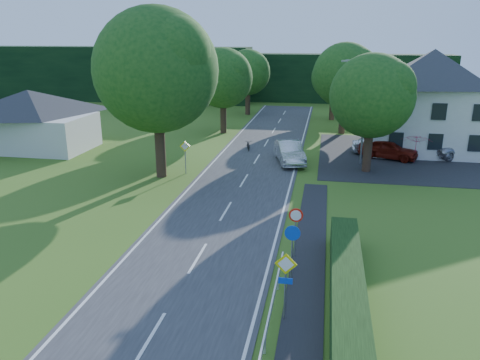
% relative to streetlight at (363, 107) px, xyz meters
% --- Properties ---
extents(road, '(7.00, 80.00, 0.04)m').
position_rel_streetlight_xyz_m(road, '(-8.06, -10.00, -4.44)').
color(road, '#343436').
rests_on(road, ground).
extents(parking_pad, '(14.00, 16.00, 0.04)m').
position_rel_streetlight_xyz_m(parking_pad, '(3.94, 3.00, -4.44)').
color(parking_pad, '#252427').
rests_on(parking_pad, ground).
extents(line_edge_left, '(0.12, 80.00, 0.01)m').
position_rel_streetlight_xyz_m(line_edge_left, '(-11.31, -10.00, -4.42)').
color(line_edge_left, white).
rests_on(line_edge_left, road).
extents(line_edge_right, '(0.12, 80.00, 0.01)m').
position_rel_streetlight_xyz_m(line_edge_right, '(-4.81, -10.00, -4.42)').
color(line_edge_right, white).
rests_on(line_edge_right, road).
extents(line_centre, '(0.12, 80.00, 0.01)m').
position_rel_streetlight_xyz_m(line_centre, '(-8.06, -10.00, -4.42)').
color(line_centre, white).
rests_on(line_centre, road).
extents(tree_main, '(9.40, 9.40, 11.64)m').
position_rel_streetlight_xyz_m(tree_main, '(-14.06, -6.00, 1.36)').
color(tree_main, '#164815').
rests_on(tree_main, ground).
extents(tree_left_far, '(7.00, 7.00, 8.58)m').
position_rel_streetlight_xyz_m(tree_left_far, '(-13.06, 10.00, -0.17)').
color(tree_left_far, '#164815').
rests_on(tree_left_far, ground).
extents(tree_right_far, '(7.40, 7.40, 9.09)m').
position_rel_streetlight_xyz_m(tree_right_far, '(-1.06, 12.00, 0.08)').
color(tree_right_far, '#164815').
rests_on(tree_right_far, ground).
extents(tree_left_back, '(6.60, 6.60, 8.07)m').
position_rel_streetlight_xyz_m(tree_left_back, '(-12.56, 22.00, -0.43)').
color(tree_left_back, '#164815').
rests_on(tree_left_back, ground).
extents(tree_right_back, '(6.20, 6.20, 7.56)m').
position_rel_streetlight_xyz_m(tree_right_back, '(-2.06, 20.00, -0.68)').
color(tree_right_back, '#164815').
rests_on(tree_right_back, ground).
extents(tree_right_mid, '(7.00, 7.00, 8.58)m').
position_rel_streetlight_xyz_m(tree_right_mid, '(0.44, -2.00, -0.17)').
color(tree_right_mid, '#164815').
rests_on(tree_right_mid, ground).
extents(treeline_left, '(44.00, 6.00, 8.00)m').
position_rel_streetlight_xyz_m(treeline_left, '(-36.06, 32.00, -0.46)').
color(treeline_left, black).
rests_on(treeline_left, ground).
extents(treeline_right, '(30.00, 5.00, 7.00)m').
position_rel_streetlight_xyz_m(treeline_right, '(-0.06, 36.00, -0.96)').
color(treeline_right, black).
rests_on(treeline_right, ground).
extents(bungalow_left, '(11.00, 6.50, 5.20)m').
position_rel_streetlight_xyz_m(bungalow_left, '(-28.06, 0.00, -1.75)').
color(bungalow_left, silver).
rests_on(bungalow_left, ground).
extents(house_white, '(10.60, 8.40, 8.60)m').
position_rel_streetlight_xyz_m(house_white, '(5.94, 6.00, -0.06)').
color(house_white, silver).
rests_on(house_white, ground).
extents(streetlight, '(2.03, 0.18, 8.00)m').
position_rel_streetlight_xyz_m(streetlight, '(0.00, 0.00, 0.00)').
color(streetlight, gray).
rests_on(streetlight, ground).
extents(sign_priority_right, '(0.78, 0.09, 2.59)m').
position_rel_streetlight_xyz_m(sign_priority_right, '(-3.76, -22.02, -2.67)').
color(sign_priority_right, gray).
rests_on(sign_priority_right, ground).
extents(sign_roundabout, '(0.64, 0.08, 2.37)m').
position_rel_streetlight_xyz_m(sign_roundabout, '(-3.76, -19.02, -2.79)').
color(sign_roundabout, gray).
rests_on(sign_roundabout, ground).
extents(sign_speed_limit, '(0.64, 0.11, 2.37)m').
position_rel_streetlight_xyz_m(sign_speed_limit, '(-3.76, -17.03, -2.70)').
color(sign_speed_limit, gray).
rests_on(sign_speed_limit, ground).
extents(sign_priority_left, '(0.78, 0.09, 2.44)m').
position_rel_streetlight_xyz_m(sign_priority_left, '(-12.56, -5.02, -2.75)').
color(sign_priority_left, gray).
rests_on(sign_priority_left, ground).
extents(moving_car, '(3.01, 5.40, 1.69)m').
position_rel_streetlight_xyz_m(moving_car, '(-5.36, -0.65, -3.58)').
color(moving_car, silver).
rests_on(moving_car, road).
extents(motorcycle, '(1.00, 1.80, 0.90)m').
position_rel_streetlight_xyz_m(motorcycle, '(-9.26, 2.97, -3.97)').
color(motorcycle, black).
rests_on(motorcycle, road).
extents(parked_car_red, '(5.00, 3.39, 1.58)m').
position_rel_streetlight_xyz_m(parked_car_red, '(2.45, 2.14, -3.63)').
color(parked_car_red, maroon).
rests_on(parked_car_red, parking_pad).
extents(parked_car_silver_a, '(4.12, 1.57, 1.34)m').
position_rel_streetlight_xyz_m(parked_car_silver_a, '(1.68, 3.51, -3.75)').
color(parked_car_silver_a, '#B8B9BD').
rests_on(parked_car_silver_a, parking_pad).
extents(parked_car_silver_b, '(5.79, 4.81, 1.47)m').
position_rel_streetlight_xyz_m(parked_car_silver_b, '(8.13, 3.78, -3.69)').
color(parked_car_silver_b, '#B2B1B9').
rests_on(parked_car_silver_b, parking_pad).
extents(parasol, '(2.71, 2.75, 2.17)m').
position_rel_streetlight_xyz_m(parasol, '(4.37, 1.15, -3.34)').
color(parasol, red).
rests_on(parasol, parking_pad).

